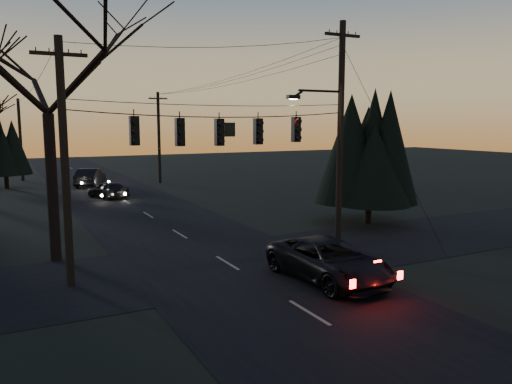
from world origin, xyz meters
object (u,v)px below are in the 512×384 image
evergreen_right (370,145)px  sedan_oncoming_a (108,190)px  utility_pole_far_r (160,183)px  sedan_oncoming_b (90,177)px  utility_pole_right (338,248)px  bare_tree_left (45,51)px  suv_near (329,261)px  utility_pole_left (71,285)px  utility_pole_far_l (23,181)px

evergreen_right → sedan_oncoming_a: size_ratio=2.01×
utility_pole_far_r → sedan_oncoming_b: utility_pole_far_r is taller
utility_pole_right → evergreen_right: (4.95, 3.83, 4.41)m
sedan_oncoming_a → sedan_oncoming_b: bearing=-112.1°
bare_tree_left → suv_near: bearing=-41.3°
evergreen_right → sedan_oncoming_b: bearing=114.7°
utility_pole_far_r → utility_pole_right: bearing=-90.0°
utility_pole_left → utility_pole_far_l: size_ratio=1.06×
suv_near → sedan_oncoming_b: 32.21m
suv_near → sedan_oncoming_a: 24.21m
utility_pole_right → evergreen_right: evergreen_right is taller
bare_tree_left → evergreen_right: bearing=0.5°
utility_pole_left → bare_tree_left: bearing=91.9°
utility_pole_far_r → sedan_oncoming_a: 9.98m
utility_pole_far_r → suv_near: (-3.17, -31.73, 0.74)m
sedan_oncoming_a → bare_tree_left: bearing=50.1°
utility_pole_right → evergreen_right: bearing=37.7°
suv_near → sedan_oncoming_b: (-3.13, 32.05, 0.07)m
utility_pole_far_l → sedan_oncoming_b: size_ratio=1.63×
utility_pole_far_r → suv_near: size_ratio=1.60×
suv_near → sedan_oncoming_a: size_ratio=1.39×
suv_near → utility_pole_right: bearing=46.6°
utility_pole_far_r → sedan_oncoming_b: 6.36m
bare_tree_left → evergreen_right: bare_tree_left is taller
utility_pole_far_r → utility_pole_far_l: bearing=145.2°
utility_pole_left → sedan_oncoming_b: size_ratio=1.73×
utility_pole_left → bare_tree_left: bare_tree_left is taller
utility_pole_left → sedan_oncoming_a: 20.95m
utility_pole_right → sedan_oncoming_a: (-6.30, 20.28, 0.65)m
utility_pole_far_r → bare_tree_left: (-11.62, -24.31, 8.43)m
evergreen_right → utility_pole_far_r: bearing=101.6°
utility_pole_far_l → evergreen_right: (16.45, -32.17, 4.41)m
evergreen_right → sedan_oncoming_b: 27.19m
sedan_oncoming_a → evergreen_right: bearing=102.2°
utility_pole_right → sedan_oncoming_b: 29.03m
utility_pole_left → evergreen_right: (16.45, 3.83, 4.41)m
evergreen_right → sedan_oncoming_b: size_ratio=1.55×
utility_pole_right → evergreen_right: 7.66m
utility_pole_left → utility_pole_far_r: same height
utility_pole_right → utility_pole_far_r: (0.00, 28.00, 0.00)m
utility_pole_far_l → suv_near: size_ratio=1.51×
utility_pole_right → utility_pole_far_r: size_ratio=1.18×
evergreen_right → sedan_oncoming_a: bearing=124.4°
utility_pole_far_l → sedan_oncoming_b: utility_pole_far_l is taller
utility_pole_far_r → sedan_oncoming_b: (-6.30, 0.33, 0.81)m
bare_tree_left → suv_near: (8.45, -7.42, -7.69)m
bare_tree_left → sedan_oncoming_a: (5.32, 16.59, -7.78)m
utility_pole_right → utility_pole_far_l: utility_pole_right is taller
utility_pole_far_r → utility_pole_far_l: 14.01m
bare_tree_left → sedan_oncoming_b: (5.32, 24.63, -7.62)m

